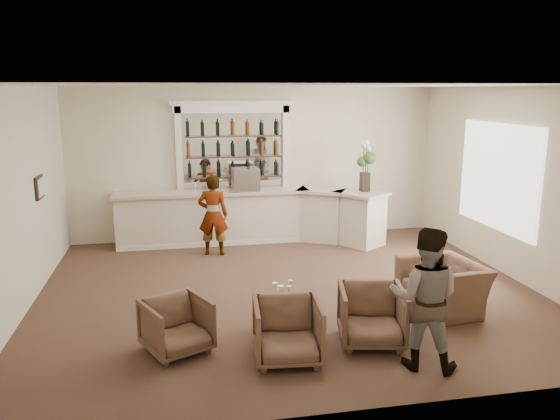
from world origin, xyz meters
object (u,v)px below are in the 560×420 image
(bar_counter, at_px, (252,216))
(cocktail_table, at_px, (284,315))
(armchair_far, at_px, (443,287))
(armchair_center, at_px, (287,331))
(armchair_left, at_px, (177,326))
(espresso_machine, at_px, (246,179))
(armchair_right, at_px, (372,316))
(guest, at_px, (425,298))
(flower_vase, at_px, (365,163))
(sommelier, at_px, (213,215))

(bar_counter, height_order, cocktail_table, bar_counter)
(armchair_far, bearing_deg, armchair_center, -74.68)
(bar_counter, relative_size, armchair_left, 7.49)
(cocktail_table, height_order, espresso_machine, espresso_machine)
(armchair_center, bearing_deg, armchair_right, 16.17)
(guest, height_order, armchair_center, guest)
(armchair_far, relative_size, flower_vase, 1.08)
(cocktail_table, distance_m, armchair_left, 1.47)
(sommelier, bearing_deg, guest, 122.69)
(sommelier, bearing_deg, armchair_far, 141.79)
(cocktail_table, relative_size, armchair_far, 0.58)
(armchair_left, bearing_deg, espresso_machine, 47.06)
(armchair_left, distance_m, armchair_right, 2.50)
(bar_counter, relative_size, cocktail_table, 8.66)
(armchair_far, relative_size, espresso_machine, 2.09)
(bar_counter, bearing_deg, guest, -77.91)
(armchair_left, bearing_deg, flower_vase, 21.68)
(armchair_center, height_order, armchair_right, armchair_right)
(bar_counter, xyz_separation_m, armchair_center, (-0.32, -5.29, -0.20))
(cocktail_table, distance_m, armchair_right, 1.19)
(espresso_machine, bearing_deg, sommelier, -137.46)
(bar_counter, xyz_separation_m, flower_vase, (2.32, -0.54, 1.17))
(armchair_right, bearing_deg, espresso_machine, 112.76)
(armchair_right, bearing_deg, armchair_far, 42.21)
(cocktail_table, xyz_separation_m, armchair_far, (2.46, 0.29, 0.12))
(bar_counter, relative_size, armchair_center, 6.88)
(armchair_right, relative_size, flower_vase, 0.79)
(armchair_far, bearing_deg, cocktail_table, -90.26)
(armchair_left, distance_m, armchair_far, 3.94)
(espresso_machine, bearing_deg, bar_counter, 3.39)
(armchair_left, height_order, armchair_far, armchair_far)
(guest, xyz_separation_m, armchair_center, (-1.55, 0.45, -0.48))
(cocktail_table, relative_size, guest, 0.39)
(armchair_center, bearing_deg, armchair_far, 27.37)
(sommelier, height_order, flower_vase, flower_vase)
(cocktail_table, distance_m, flower_vase, 4.95)
(cocktail_table, distance_m, sommelier, 3.89)
(bar_counter, height_order, armchair_far, bar_counter)
(bar_counter, distance_m, espresso_machine, 0.82)
(guest, bearing_deg, bar_counter, -50.52)
(armchair_left, height_order, espresso_machine, espresso_machine)
(sommelier, xyz_separation_m, flower_vase, (3.20, 0.20, 0.93))
(armchair_left, distance_m, flower_vase, 6.00)
(bar_counter, bearing_deg, sommelier, -140.04)
(armchair_left, bearing_deg, sommelier, 53.97)
(bar_counter, relative_size, sommelier, 3.52)
(espresso_machine, bearing_deg, armchair_right, -80.65)
(sommelier, height_order, armchair_left, sommelier)
(armchair_center, distance_m, armchair_far, 2.79)
(sommelier, height_order, armchair_far, sommelier)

